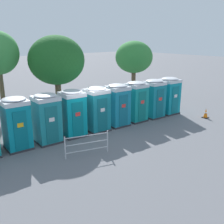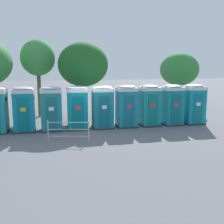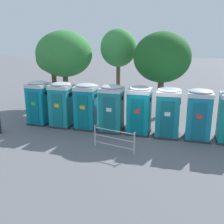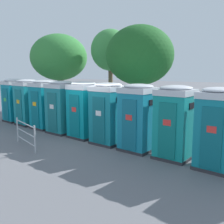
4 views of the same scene
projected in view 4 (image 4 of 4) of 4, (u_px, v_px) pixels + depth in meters
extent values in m
plane|color=slate|center=(98.00, 139.00, 11.61)|extent=(120.00, 120.00, 0.00)
cube|color=#2D2D33|center=(16.00, 120.00, 15.79)|extent=(1.30, 1.33, 0.10)
cube|color=#09829A|center=(15.00, 102.00, 15.61)|extent=(1.23, 1.26, 2.10)
cube|color=#076578|center=(6.00, 104.00, 15.20)|extent=(0.61, 0.10, 1.85)
cube|color=green|center=(5.00, 100.00, 15.14)|extent=(0.28, 0.04, 0.20)
cube|color=black|center=(19.00, 90.00, 15.12)|extent=(0.07, 0.36, 0.20)
cube|color=silver|center=(14.00, 83.00, 15.43)|extent=(1.27, 1.30, 0.20)
ellipsoid|color=silver|center=(14.00, 80.00, 15.41)|extent=(1.21, 1.24, 0.18)
cube|color=#2D2D33|center=(29.00, 124.00, 14.80)|extent=(1.29, 1.30, 0.10)
cube|color=teal|center=(28.00, 104.00, 14.63)|extent=(1.23, 1.23, 2.10)
cube|color=#106C75|center=(19.00, 107.00, 14.20)|extent=(0.62, 0.08, 1.85)
cube|color=yellow|center=(18.00, 102.00, 14.15)|extent=(0.28, 0.03, 0.20)
cube|color=black|center=(33.00, 92.00, 14.14)|extent=(0.05, 0.36, 0.20)
cube|color=silver|center=(27.00, 84.00, 14.45)|extent=(1.26, 1.27, 0.20)
ellipsoid|color=silver|center=(27.00, 81.00, 14.42)|extent=(1.20, 1.21, 0.18)
cube|color=#2D2D33|center=(45.00, 127.00, 13.87)|extent=(1.22, 1.26, 0.10)
cube|color=#0A8397|center=(44.00, 107.00, 13.70)|extent=(1.17, 1.20, 2.10)
cube|color=#086676|center=(35.00, 109.00, 13.26)|extent=(0.61, 0.06, 1.85)
cube|color=yellow|center=(34.00, 104.00, 13.20)|extent=(0.28, 0.02, 0.20)
cube|color=black|center=(51.00, 93.00, 13.23)|extent=(0.04, 0.36, 0.20)
cube|color=silver|center=(43.00, 85.00, 13.52)|extent=(1.20, 1.23, 0.20)
ellipsoid|color=silver|center=(43.00, 82.00, 13.49)|extent=(1.14, 1.17, 0.18)
cube|color=#2D2D33|center=(62.00, 132.00, 12.88)|extent=(1.25, 1.25, 0.10)
cube|color=teal|center=(62.00, 109.00, 12.71)|extent=(1.19, 1.19, 2.10)
cube|color=#12636B|center=(52.00, 112.00, 12.27)|extent=(0.63, 0.06, 1.85)
cube|color=white|center=(52.00, 107.00, 12.21)|extent=(0.28, 0.02, 0.20)
cube|color=black|center=(69.00, 95.00, 12.24)|extent=(0.04, 0.36, 0.20)
cube|color=silver|center=(61.00, 86.00, 12.53)|extent=(1.23, 1.23, 0.20)
ellipsoid|color=silver|center=(61.00, 83.00, 12.50)|extent=(1.17, 1.17, 0.18)
cube|color=#2D2D33|center=(84.00, 136.00, 11.99)|extent=(1.28, 1.29, 0.10)
cube|color=#078A99|center=(84.00, 112.00, 11.82)|extent=(1.22, 1.23, 2.10)
cube|color=#076C77|center=(74.00, 116.00, 11.39)|extent=(0.62, 0.08, 1.85)
cube|color=red|center=(74.00, 110.00, 11.34)|extent=(0.28, 0.03, 0.20)
cube|color=black|center=(93.00, 97.00, 11.33)|extent=(0.05, 0.36, 0.20)
cube|color=silver|center=(84.00, 87.00, 11.64)|extent=(1.26, 1.27, 0.20)
ellipsoid|color=silver|center=(84.00, 84.00, 11.61)|extent=(1.20, 1.21, 0.18)
cube|color=#2D2D33|center=(108.00, 142.00, 11.00)|extent=(1.27, 1.26, 0.10)
cube|color=#127A89|center=(108.00, 116.00, 10.83)|extent=(1.21, 1.20, 2.10)
cube|color=#0E5F6B|center=(99.00, 120.00, 10.39)|extent=(0.63, 0.06, 1.85)
cube|color=white|center=(98.00, 113.00, 10.33)|extent=(0.28, 0.02, 0.20)
cube|color=black|center=(119.00, 100.00, 10.35)|extent=(0.04, 0.36, 0.20)
cube|color=silver|center=(108.00, 88.00, 10.65)|extent=(1.25, 1.24, 0.20)
ellipsoid|color=silver|center=(108.00, 85.00, 10.62)|extent=(1.19, 1.18, 0.18)
cube|color=#2D2D33|center=(138.00, 149.00, 10.08)|extent=(1.28, 1.28, 0.10)
cube|color=teal|center=(138.00, 121.00, 9.90)|extent=(1.22, 1.22, 2.10)
cube|color=#10637A|center=(129.00, 125.00, 9.47)|extent=(0.63, 0.07, 1.85)
cube|color=red|center=(129.00, 118.00, 9.41)|extent=(0.28, 0.03, 0.20)
cube|color=black|center=(152.00, 102.00, 9.42)|extent=(0.05, 0.36, 0.20)
cube|color=silver|center=(139.00, 90.00, 9.72)|extent=(1.26, 1.25, 0.20)
ellipsoid|color=silver|center=(139.00, 86.00, 9.70)|extent=(1.20, 1.19, 0.18)
cube|color=#2D2D33|center=(173.00, 156.00, 9.17)|extent=(1.23, 1.25, 0.10)
cube|color=#108C8A|center=(175.00, 126.00, 8.99)|extent=(1.17, 1.19, 2.10)
cube|color=#0D6D6B|center=(167.00, 131.00, 8.55)|extent=(0.61, 0.06, 1.85)
cube|color=red|center=(167.00, 123.00, 8.49)|extent=(0.28, 0.02, 0.20)
cube|color=black|center=(192.00, 106.00, 8.53)|extent=(0.04, 0.36, 0.20)
cube|color=silver|center=(176.00, 92.00, 8.81)|extent=(1.20, 1.23, 0.20)
ellipsoid|color=silver|center=(176.00, 88.00, 8.79)|extent=(1.14, 1.17, 0.18)
cube|color=#2D2D33|center=(216.00, 167.00, 8.17)|extent=(1.27, 1.28, 0.10)
cube|color=#107B8D|center=(218.00, 133.00, 7.99)|extent=(1.21, 1.22, 2.10)
cube|color=#0D606E|center=(211.00, 139.00, 7.56)|extent=(0.62, 0.08, 1.85)
cube|color=red|center=(212.00, 130.00, 7.51)|extent=(0.28, 0.03, 0.20)
cube|color=silver|center=(221.00, 95.00, 7.81)|extent=(1.24, 1.26, 0.20)
ellipsoid|color=silver|center=(221.00, 90.00, 7.79)|extent=(1.18, 1.20, 0.18)
cylinder|color=brown|center=(111.00, 90.00, 16.77)|extent=(0.28, 0.28, 3.58)
ellipsoid|color=#3D8C42|center=(111.00, 50.00, 16.38)|extent=(2.46, 2.46, 2.57)
cylinder|color=brown|center=(139.00, 100.00, 13.83)|extent=(0.38, 0.38, 2.95)
ellipsoid|color=#1E5B23|center=(140.00, 55.00, 13.46)|extent=(3.49, 3.49, 3.06)
cylinder|color=#4C3826|center=(62.00, 91.00, 20.21)|extent=(0.38, 0.38, 2.85)
ellipsoid|color=#286B2D|center=(61.00, 65.00, 19.89)|extent=(2.51, 2.51, 2.08)
cylinder|color=brown|center=(60.00, 92.00, 17.98)|extent=(0.36, 0.36, 3.05)
ellipsoid|color=#337F38|center=(59.00, 57.00, 17.61)|extent=(3.78, 3.78, 3.08)
cylinder|color=#B7B7BC|center=(18.00, 130.00, 11.16)|extent=(0.06, 0.06, 1.05)
cylinder|color=#B7B7BC|center=(35.00, 139.00, 9.59)|extent=(0.06, 0.06, 1.05)
cylinder|color=#B7B7BC|center=(25.00, 124.00, 10.31)|extent=(1.92, 0.63, 0.04)
cylinder|color=#B7B7BC|center=(26.00, 132.00, 10.36)|extent=(1.92, 0.63, 0.04)
cylinder|color=#B7B7BC|center=(26.00, 141.00, 10.42)|extent=(1.92, 0.63, 0.04)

